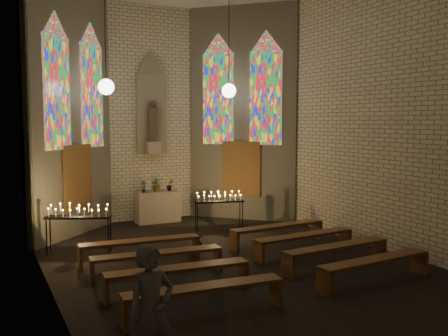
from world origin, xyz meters
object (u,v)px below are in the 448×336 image
(altar, at_px, (158,207))
(votive_stand_right, at_px, (219,199))
(votive_stand_left, at_px, (78,214))
(visitor, at_px, (151,313))
(aisle_flower_pot, at_px, (198,241))

(altar, distance_m, votive_stand_right, 2.34)
(votive_stand_left, distance_m, visitor, 6.57)
(votive_stand_right, bearing_deg, aisle_flower_pot, -118.60)
(aisle_flower_pot, height_order, visitor, visitor)
(votive_stand_left, distance_m, votive_stand_right, 4.39)
(altar, distance_m, votive_stand_left, 4.16)
(visitor, bearing_deg, votive_stand_right, 47.95)
(altar, bearing_deg, votive_stand_left, -136.52)
(votive_stand_left, xyz_separation_m, visitor, (-0.30, -6.56, -0.14))
(altar, height_order, visitor, visitor)
(altar, relative_size, aisle_flower_pot, 3.83)
(aisle_flower_pot, xyz_separation_m, visitor, (-3.14, -5.77, 0.68))
(altar, height_order, votive_stand_right, votive_stand_right)
(votive_stand_left, relative_size, votive_stand_right, 1.05)
(votive_stand_left, xyz_separation_m, votive_stand_right, (4.29, 0.94, -0.06))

